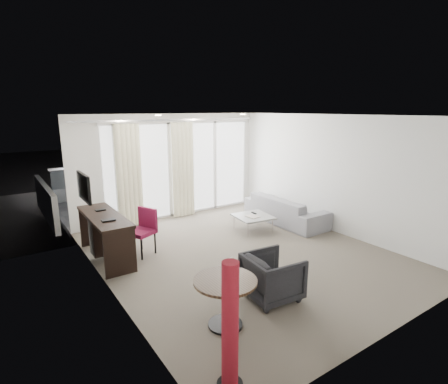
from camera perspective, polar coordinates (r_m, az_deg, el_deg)
floor at (r=6.83m, az=2.87°, el=-9.99°), size 5.00×6.00×0.00m
ceiling at (r=6.27m, az=3.15°, el=12.37°), size 5.00×6.00×0.00m
wall_left at (r=5.35m, az=-18.93°, el=-2.65°), size 0.00×6.00×2.60m
wall_right at (r=8.16m, az=17.18°, el=2.85°), size 0.00×6.00×2.60m
wall_front at (r=4.51m, az=26.77°, el=-6.35°), size 5.00×0.00×2.60m
window_panel at (r=9.09m, az=-6.90°, el=3.76°), size 4.00×0.02×2.38m
window_frame at (r=9.08m, az=-6.85°, el=3.75°), size 4.10×0.06×2.44m
curtain_left at (r=8.39m, az=-15.21°, el=2.56°), size 0.60×0.20×2.38m
curtain_right at (r=8.93m, az=-6.69°, el=3.58°), size 0.60×0.20×2.38m
curtain_track at (r=8.69m, az=-8.41°, el=11.56°), size 4.80×0.04×0.04m
downlight_a at (r=7.20m, az=-10.70°, el=12.22°), size 0.12×0.12×0.02m
downlight_b at (r=8.27m, az=3.07°, el=12.56°), size 0.12×0.12×0.02m
desk at (r=6.83m, az=-18.77°, el=-6.96°), size 0.56×1.78×0.83m
tv at (r=6.72m, az=-21.92°, el=0.74°), size 0.05×0.80×0.50m
desk_chair at (r=6.81m, az=-13.42°, el=-6.44°), size 0.62×0.61×0.88m
round_table at (r=4.64m, az=0.21°, el=-17.66°), size 1.00×1.00×0.64m
menu_card at (r=4.53m, az=0.79°, el=-12.71°), size 0.13×0.06×0.24m
red_lamp at (r=3.61m, az=1.00°, el=-21.06°), size 0.28×0.28×1.34m
tub_armchair at (r=5.27m, az=7.90°, el=-13.54°), size 0.81×0.79×0.68m
coffee_table at (r=8.02m, az=4.75°, el=-5.07°), size 0.87×0.87×0.35m
remote at (r=8.15m, az=4.89°, el=-3.41°), size 0.07×0.17×0.02m
magazine at (r=7.89m, az=4.67°, el=-3.96°), size 0.27×0.33×0.02m
sofa at (r=8.67m, az=10.00°, el=-2.80°), size 0.86×2.19×0.64m
terrace_slab at (r=10.70m, az=-10.44°, el=-1.81°), size 5.60×3.00×0.12m
rattan_chair_a at (r=10.98m, az=-5.17°, el=1.36°), size 0.66×0.66×0.85m
rattan_chair_b at (r=11.39m, az=-4.67°, el=1.52°), size 0.63×0.63×0.74m
rattan_table at (r=11.21m, az=-4.51°, el=0.62°), size 0.60×0.60×0.46m
balustrade at (r=11.89m, az=-13.40°, el=2.35°), size 5.50×0.06×1.05m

